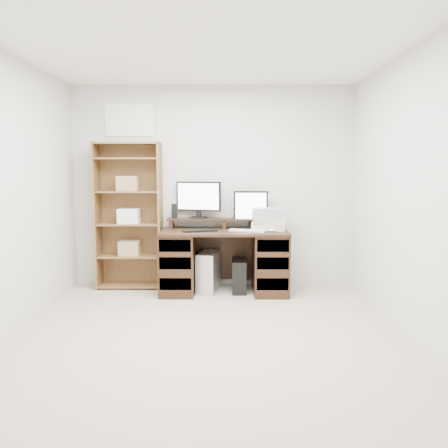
{
  "coord_description": "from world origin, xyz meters",
  "views": [
    {
      "loc": [
        0.17,
        -3.51,
        1.45
      ],
      "look_at": [
        0.15,
        1.43,
        0.85
      ],
      "focal_mm": 35.0,
      "sensor_mm": 36.0,
      "label": 1
    }
  ],
  "objects_px": {
    "desk": "(224,260)",
    "monitor_wide": "(199,198)",
    "tower_black": "(239,275)",
    "printer": "(269,226)",
    "bookshelf": "(129,214)",
    "monitor_small": "(251,208)",
    "tower_silver": "(209,271)"
  },
  "relations": [
    {
      "from": "desk",
      "to": "tower_black",
      "type": "distance_m",
      "value": 0.27
    },
    {
      "from": "monitor_wide",
      "to": "monitor_small",
      "type": "bearing_deg",
      "value": 11.22
    },
    {
      "from": "tower_black",
      "to": "bookshelf",
      "type": "xyz_separation_m",
      "value": [
        -1.36,
        0.2,
        0.72
      ]
    },
    {
      "from": "monitor_wide",
      "to": "monitor_small",
      "type": "xyz_separation_m",
      "value": [
        0.64,
        -0.05,
        -0.12
      ]
    },
    {
      "from": "desk",
      "to": "printer",
      "type": "xyz_separation_m",
      "value": [
        0.54,
        0.04,
        0.41
      ]
    },
    {
      "from": "monitor_wide",
      "to": "tower_black",
      "type": "bearing_deg",
      "value": -8.67
    },
    {
      "from": "bookshelf",
      "to": "tower_silver",
      "type": "bearing_deg",
      "value": -10.04
    },
    {
      "from": "monitor_wide",
      "to": "desk",
      "type": "bearing_deg",
      "value": -20.96
    },
    {
      "from": "monitor_wide",
      "to": "tower_black",
      "type": "height_order",
      "value": "monitor_wide"
    },
    {
      "from": "desk",
      "to": "tower_black",
      "type": "xyz_separation_m",
      "value": [
        0.18,
        0.01,
        -0.19
      ]
    },
    {
      "from": "monitor_wide",
      "to": "tower_black",
      "type": "xyz_separation_m",
      "value": [
        0.5,
        -0.23,
        -0.93
      ]
    },
    {
      "from": "printer",
      "to": "tower_silver",
      "type": "distance_m",
      "value": 0.92
    },
    {
      "from": "monitor_small",
      "to": "printer",
      "type": "xyz_separation_m",
      "value": [
        0.21,
        -0.15,
        -0.2
      ]
    },
    {
      "from": "monitor_small",
      "to": "bookshelf",
      "type": "bearing_deg",
      "value": -176.03
    },
    {
      "from": "monitor_wide",
      "to": "printer",
      "type": "height_order",
      "value": "monitor_wide"
    },
    {
      "from": "monitor_small",
      "to": "tower_silver",
      "type": "relative_size",
      "value": 0.96
    },
    {
      "from": "tower_black",
      "to": "tower_silver",
      "type": "bearing_deg",
      "value": 176.66
    },
    {
      "from": "tower_black",
      "to": "monitor_small",
      "type": "bearing_deg",
      "value": 51.69
    },
    {
      "from": "desk",
      "to": "tower_silver",
      "type": "height_order",
      "value": "desk"
    },
    {
      "from": "monitor_wide",
      "to": "tower_silver",
      "type": "height_order",
      "value": "monitor_wide"
    },
    {
      "from": "desk",
      "to": "tower_black",
      "type": "height_order",
      "value": "desk"
    },
    {
      "from": "printer",
      "to": "bookshelf",
      "type": "bearing_deg",
      "value": -175.3
    },
    {
      "from": "monitor_small",
      "to": "tower_black",
      "type": "relative_size",
      "value": 1.16
    },
    {
      "from": "monitor_wide",
      "to": "tower_black",
      "type": "relative_size",
      "value": 1.41
    },
    {
      "from": "monitor_small",
      "to": "bookshelf",
      "type": "relative_size",
      "value": 0.25
    },
    {
      "from": "monitor_wide",
      "to": "printer",
      "type": "bearing_deg",
      "value": 2.64
    },
    {
      "from": "printer",
      "to": "bookshelf",
      "type": "xyz_separation_m",
      "value": [
        -1.71,
        0.18,
        0.12
      ]
    },
    {
      "from": "desk",
      "to": "printer",
      "type": "bearing_deg",
      "value": 3.99
    },
    {
      "from": "printer",
      "to": "tower_silver",
      "type": "xyz_separation_m",
      "value": [
        -0.73,
        0.0,
        -0.56
      ]
    },
    {
      "from": "monitor_small",
      "to": "tower_silver",
      "type": "height_order",
      "value": "monitor_small"
    },
    {
      "from": "printer",
      "to": "monitor_wide",
      "type": "bearing_deg",
      "value": 177.54
    },
    {
      "from": "desk",
      "to": "monitor_wide",
      "type": "distance_m",
      "value": 0.83
    }
  ]
}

